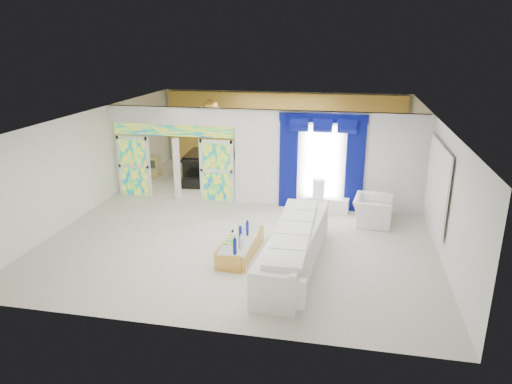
% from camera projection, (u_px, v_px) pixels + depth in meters
% --- Properties ---
extents(floor, '(12.00, 12.00, 0.00)m').
position_uv_depth(floor, '(254.00, 214.00, 14.19)').
color(floor, '#B7AF9E').
rests_on(floor, ground).
extents(dividing_wall, '(5.70, 0.18, 3.00)m').
position_uv_depth(dividing_wall, '(330.00, 161.00, 14.25)').
color(dividing_wall, white).
rests_on(dividing_wall, ground).
extents(dividing_header, '(4.30, 0.18, 0.55)m').
position_uv_depth(dividing_header, '(172.00, 116.00, 14.80)').
color(dividing_header, white).
rests_on(dividing_header, dividing_wall).
extents(stained_panel_left, '(0.95, 0.04, 2.00)m').
position_uv_depth(stained_panel_left, '(134.00, 166.00, 15.61)').
color(stained_panel_left, '#994C3F').
rests_on(stained_panel_left, ground).
extents(stained_panel_right, '(0.95, 0.04, 2.00)m').
position_uv_depth(stained_panel_right, '(217.00, 171.00, 15.07)').
color(stained_panel_right, '#994C3F').
rests_on(stained_panel_right, ground).
extents(stained_transom, '(4.00, 0.05, 0.35)m').
position_uv_depth(stained_transom, '(173.00, 130.00, 14.95)').
color(stained_transom, '#994C3F').
rests_on(stained_transom, dividing_header).
extents(window_pane, '(1.00, 0.02, 2.30)m').
position_uv_depth(window_pane, '(321.00, 163.00, 14.22)').
color(window_pane, white).
rests_on(window_pane, dividing_wall).
extents(blue_drape_left, '(0.55, 0.10, 2.80)m').
position_uv_depth(blue_drape_left, '(288.00, 163.00, 14.40)').
color(blue_drape_left, '#040348').
rests_on(blue_drape_left, ground).
extents(blue_drape_right, '(0.55, 0.10, 2.80)m').
position_uv_depth(blue_drape_right, '(355.00, 167.00, 14.02)').
color(blue_drape_right, '#040348').
rests_on(blue_drape_right, ground).
extents(blue_pelmet, '(2.60, 0.12, 0.25)m').
position_uv_depth(blue_pelmet, '(323.00, 118.00, 13.77)').
color(blue_pelmet, '#040348').
rests_on(blue_pelmet, dividing_wall).
extents(wall_mirror, '(0.04, 2.70, 1.90)m').
position_uv_depth(wall_mirror, '(438.00, 184.00, 11.85)').
color(wall_mirror, white).
rests_on(wall_mirror, ground).
extents(gold_curtains, '(9.70, 0.12, 2.90)m').
position_uv_depth(gold_curtains, '(283.00, 129.00, 19.22)').
color(gold_curtains, '#C2842E').
rests_on(gold_curtains, ground).
extents(white_sofa, '(1.30, 4.42, 0.83)m').
position_uv_depth(white_sofa, '(295.00, 249.00, 10.86)').
color(white_sofa, white).
rests_on(white_sofa, ground).
extents(coffee_table, '(0.81, 1.98, 0.43)m').
position_uv_depth(coffee_table, '(241.00, 247.00, 11.46)').
color(coffee_table, gold).
rests_on(coffee_table, ground).
extents(console_table, '(1.29, 0.54, 0.42)m').
position_uv_depth(console_table, '(328.00, 204.00, 14.39)').
color(console_table, white).
rests_on(console_table, ground).
extents(table_lamp, '(0.36, 0.36, 0.58)m').
position_uv_depth(table_lamp, '(319.00, 188.00, 14.29)').
color(table_lamp, white).
rests_on(table_lamp, console_table).
extents(armchair, '(1.17, 1.30, 0.77)m').
position_uv_depth(armchair, '(373.00, 210.00, 13.37)').
color(armchair, white).
rests_on(armchair, ground).
extents(grand_piano, '(1.50, 1.88, 0.90)m').
position_uv_depth(grand_piano, '(206.00, 164.00, 18.03)').
color(grand_piano, black).
rests_on(grand_piano, ground).
extents(piano_bench, '(0.99, 0.45, 0.32)m').
position_uv_depth(piano_bench, '(193.00, 183.00, 16.63)').
color(piano_bench, black).
rests_on(piano_bench, ground).
extents(tv_console, '(0.56, 0.51, 0.80)m').
position_uv_depth(tv_console, '(152.00, 166.00, 17.89)').
color(tv_console, tan).
rests_on(tv_console, ground).
extents(chandelier, '(0.60, 0.60, 0.60)m').
position_uv_depth(chandelier, '(210.00, 108.00, 16.96)').
color(chandelier, gold).
rests_on(chandelier, ceiling).
extents(decanters, '(0.19, 1.23, 0.28)m').
position_uv_depth(decanters, '(241.00, 235.00, 11.36)').
color(decanters, white).
rests_on(decanters, coffee_table).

